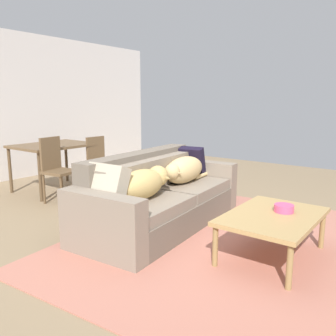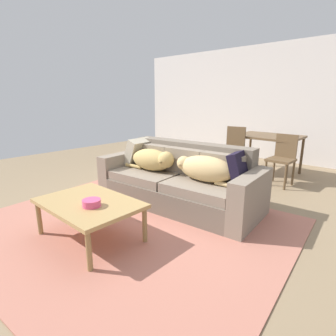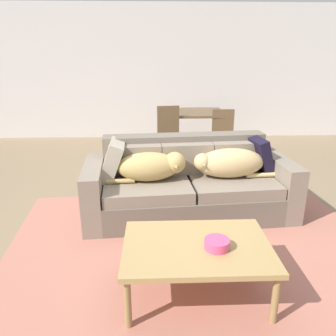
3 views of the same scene
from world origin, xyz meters
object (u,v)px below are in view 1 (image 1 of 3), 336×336
dog_on_left_cushion (144,183)px  bowl_on_coffee_table (284,208)px  coffee_table (273,219)px  dining_chair_near_left (57,167)px  dog_on_right_cushion (184,170)px  throw_pillow_by_left_arm (105,187)px  throw_pillow_by_right_arm (189,162)px  dining_chair_near_right (100,160)px  dining_table (54,149)px  couch (158,198)px

dog_on_left_cushion → bowl_on_coffee_table: bearing=-75.6°
dog_on_left_cushion → coffee_table: size_ratio=0.79×
dining_chair_near_left → dog_on_right_cushion: bearing=-80.6°
dog_on_left_cushion → throw_pillow_by_left_arm: throw_pillow_by_left_arm is taller
coffee_table → bowl_on_coffee_table: bearing=-20.8°
throw_pillow_by_right_arm → dining_chair_near_right: (-0.08, 1.72, -0.13)m
throw_pillow_by_right_arm → dining_chair_near_left: 1.92m
bowl_on_coffee_table → dining_table: dining_table is taller
throw_pillow_by_right_arm → dining_table: bearing=104.2°
coffee_table → dining_chair_near_left: 3.18m
couch → coffee_table: (-0.07, -1.41, 0.06)m
throw_pillow_by_left_arm → dining_table: bearing=65.2°
dining_chair_near_right → bowl_on_coffee_table: bearing=-99.5°
dog_on_right_cushion → coffee_table: (-0.51, -1.36, -0.22)m
throw_pillow_by_left_arm → dining_table: throw_pillow_by_left_arm is taller
dog_on_right_cushion → throw_pillow_by_left_arm: throw_pillow_by_left_arm is taller
throw_pillow_by_left_arm → dog_on_right_cushion: bearing=-1.8°
dog_on_left_cushion → throw_pillow_by_right_arm: bearing=6.7°
dog_on_left_cushion → dining_table: (0.66, 2.52, 0.09)m
throw_pillow_by_left_arm → dining_chair_near_left: dining_chair_near_left is taller
throw_pillow_by_left_arm → coffee_table: throw_pillow_by_left_arm is taller
throw_pillow_by_right_arm → coffee_table: 1.80m
dog_on_left_cushion → dining_chair_near_left: size_ratio=0.90×
throw_pillow_by_right_arm → dining_chair_near_left: bearing=120.7°
dog_on_left_cushion → couch: bearing=12.8°
dog_on_right_cushion → dining_table: bearing=89.3°
dining_chair_near_right → dining_table: bearing=134.2°
bowl_on_coffee_table → dining_chair_near_right: dining_chair_near_right is taller
couch → coffee_table: bearing=-97.6°
dog_on_right_cushion → coffee_table: 1.46m
throw_pillow_by_left_arm → coffee_table: bearing=-60.9°
dog_on_left_cushion → dining_table: size_ratio=0.72×
throw_pillow_by_right_arm → dining_table: (-0.58, 2.27, 0.06)m
coffee_table → dining_chair_near_right: (0.83, 3.25, 0.11)m
throw_pillow_by_left_arm → dining_table: size_ratio=0.37×
dog_on_left_cushion → throw_pillow_by_right_arm: throw_pillow_by_right_arm is taller
dining_chair_near_left → dining_chair_near_right: size_ratio=1.08×
coffee_table → dining_table: dining_table is taller
dog_on_left_cushion → dining_chair_near_right: size_ratio=0.98×
couch → throw_pillow_by_left_arm: (-0.85, -0.02, 0.31)m
dog_on_right_cushion → dining_chair_near_right: bearing=75.6°
dining_chair_near_left → dog_on_left_cushion: bearing=-105.9°
dog_on_right_cushion → throw_pillow_by_left_arm: size_ratio=2.14×
dining_table → dining_chair_near_right: 0.77m
couch → dog_on_left_cushion: bearing=-167.2°
dog_on_right_cushion → bowl_on_coffee_table: bearing=-109.5°
bowl_on_coffee_table → coffee_table: bearing=159.2°
coffee_table → bowl_on_coffee_table: bowl_on_coffee_table is taller
dining_table → dining_chair_near_right: (0.50, -0.55, -0.19)m
dog_on_left_cushion → coffee_table: bearing=-80.4°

